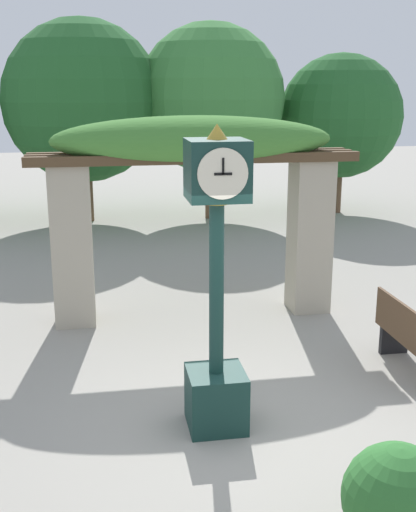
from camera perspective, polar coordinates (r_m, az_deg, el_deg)
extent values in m
plane|color=gray|center=(6.97, 3.20, -14.91)|extent=(60.00, 60.00, 0.00)
cube|color=#14332D|center=(6.84, 0.72, -12.57)|extent=(0.59, 0.59, 0.62)
cylinder|color=#14332D|center=(6.38, 0.76, -3.09)|extent=(0.15, 0.15, 1.75)
cylinder|color=gold|center=(6.16, 0.79, 4.86)|extent=(0.24, 0.24, 0.04)
cube|color=#14332D|center=(6.11, 0.80, 7.67)|extent=(0.57, 0.57, 0.57)
cylinder|color=beige|center=(5.83, 1.33, 7.31)|extent=(0.47, 0.02, 0.47)
cylinder|color=beige|center=(6.40, 0.31, 8.00)|extent=(0.47, 0.02, 0.47)
cube|color=black|center=(5.81, 1.35, 7.30)|extent=(0.16, 0.01, 0.02)
cube|color=black|center=(5.80, 1.36, 7.98)|extent=(0.02, 0.01, 0.15)
cone|color=gold|center=(6.08, 0.81, 11.01)|extent=(0.20, 0.20, 0.14)
cube|color=#A89E89|center=(9.60, -11.97, 0.90)|extent=(0.58, 0.58, 2.39)
cube|color=#A89E89|center=(10.11, 9.02, 1.75)|extent=(0.58, 0.58, 2.39)
cube|color=#4C3823|center=(9.19, -0.97, 8.62)|extent=(4.81, 0.13, 0.14)
cube|color=#4C3823|center=(9.48, -1.24, 8.81)|extent=(4.81, 0.13, 0.14)
cube|color=#4C3823|center=(9.77, -1.50, 8.98)|extent=(4.81, 0.13, 0.14)
ellipsoid|color=#427F33|center=(9.46, -1.25, 10.28)|extent=(4.13, 1.18, 0.70)
sphere|color=#2D6B2D|center=(5.12, 16.47, -19.97)|extent=(0.81, 0.81, 0.81)
cube|color=brown|center=(8.21, 17.04, -5.71)|extent=(0.04, 1.52, 0.45)
cube|color=black|center=(8.96, 16.19, -7.11)|extent=(0.38, 0.08, 0.39)
cylinder|color=brown|center=(17.16, -10.66, 5.82)|extent=(0.28, 0.28, 1.66)
sphere|color=#235B28|center=(16.96, -11.03, 13.37)|extent=(4.08, 4.08, 4.08)
cylinder|color=brown|center=(17.25, 0.22, 6.36)|extent=(0.28, 0.28, 1.80)
sphere|color=#387A38|center=(17.06, 0.23, 13.83)|extent=(3.83, 3.83, 3.83)
cylinder|color=brown|center=(18.44, 11.37, 6.13)|extent=(0.28, 0.28, 1.49)
sphere|color=#235B28|center=(18.25, 11.68, 12.08)|extent=(3.35, 3.35, 3.35)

